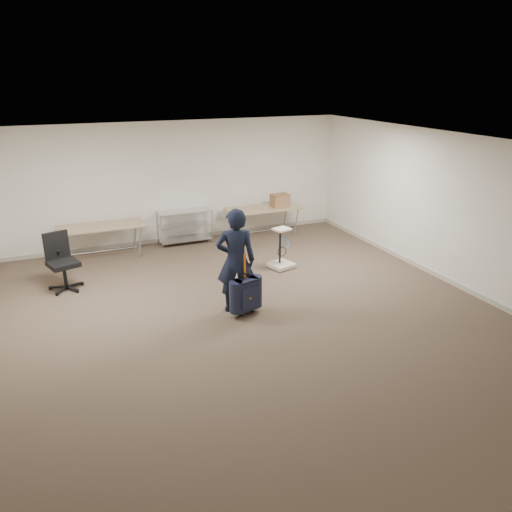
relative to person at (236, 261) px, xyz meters
name	(u,v)px	position (x,y,z in m)	size (l,w,h in m)	color
ground	(255,318)	(0.16, -0.41, -0.89)	(9.00, 9.00, 0.00)	#413027
room_shell	(226,285)	(0.16, 0.97, -0.84)	(8.00, 9.00, 9.00)	silver
folding_table_left	(101,228)	(-1.74, 3.54, -0.21)	(1.80, 0.75, 0.73)	#95835B
folding_table_right	(263,210)	(2.06, 3.54, -0.21)	(1.80, 0.75, 0.73)	#95835B
wire_shelf	(185,225)	(0.16, 3.79, -0.45)	(1.22, 0.47, 0.80)	silver
person	(236,261)	(0.00, 0.00, 0.00)	(0.65, 0.43, 1.78)	black
suitcase	(246,294)	(0.08, -0.22, -0.52)	(0.44, 0.32, 1.07)	#161C31
office_chair	(64,272)	(-2.62, 2.09, -0.57)	(0.64, 0.65, 1.06)	black
equipment_cart	(281,257)	(1.56, 1.48, -0.67)	(0.57, 0.57, 0.85)	#F0E4CE
cardboard_box	(280,200)	(2.48, 3.48, -0.01)	(0.41, 0.31, 0.31)	olive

